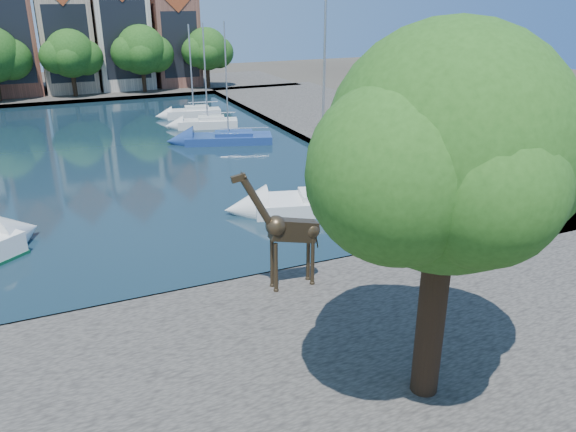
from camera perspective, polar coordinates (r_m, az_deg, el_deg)
The scene contains 18 objects.
ground at distance 23.10m, azimuth -16.34°, elevation -9.29°, with size 160.00×160.00×0.00m, color #38332B.
water_basin at distance 45.46m, azimuth -20.73°, elevation 5.53°, with size 38.00×50.00×0.08m, color black.
near_quay at distance 17.25m, azimuth -12.85°, elevation -19.83°, with size 50.00×14.00×0.50m, color #534F48.
far_quay at distance 76.81m, azimuth -22.53°, elevation 11.52°, with size 60.00×16.00×0.50m, color #534F48.
right_quay at distance 52.66m, azimuth 7.61°, elevation 9.02°, with size 14.00×52.00×0.50m, color #534F48.
plane_tree at distance 14.90m, azimuth 16.35°, elevation 5.76°, with size 8.32×6.40×10.62m.
townhouse_center at distance 76.05m, azimuth -26.55°, elevation 17.05°, with size 5.44×9.18×16.93m.
townhouse_east_inner at distance 76.13m, azimuth -21.80°, elevation 17.26°, with size 5.94×9.18×15.79m.
townhouse_east_mid at distance 76.71m, azimuth -16.78°, elevation 18.15°, with size 6.43×9.18×16.65m.
townhouse_east_end at distance 77.89m, azimuth -11.74°, elevation 17.89°, with size 5.44×9.18×14.43m.
far_tree_mid_east at distance 70.85m, azimuth -21.16°, elevation 15.00°, with size 7.02×5.40×7.52m.
far_tree_east at distance 71.72m, azimuth -14.58°, elevation 15.87°, with size 7.54×5.80×7.84m.
far_tree_far_east at distance 73.47m, azimuth -8.19°, elevation 16.32°, with size 6.76×5.20×7.36m.
giraffe_statue at distance 21.88m, azimuth -0.08°, elevation -1.48°, with size 3.48×0.63×4.98m.
sailboat_right_a at distance 31.90m, azimuth 3.40°, elevation 1.67°, with size 8.07×4.51×12.75m.
sailboat_right_b at distance 47.10m, azimuth -6.06°, elevation 7.99°, with size 7.49×4.50×9.56m.
sailboat_right_c at distance 52.88m, azimuth -8.16°, elevation 9.49°, with size 5.69×3.26×9.20m.
sailboat_right_d at distance 57.67m, azimuth -9.57°, elevation 10.45°, with size 5.47×2.64×8.86m.
Camera 1 is at (-1.72, -19.96, 11.50)m, focal length 35.00 mm.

